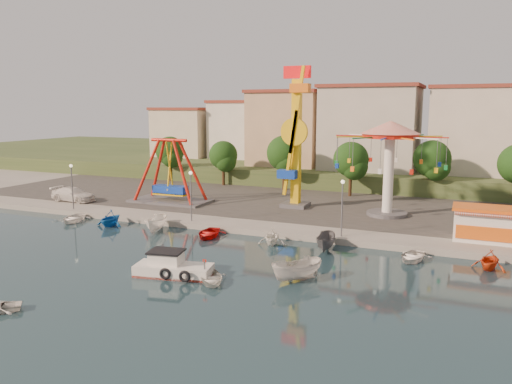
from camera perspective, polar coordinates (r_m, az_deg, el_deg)
The scene contains 33 objects.
ground at distance 38.46m, azimuth -6.90°, elevation -9.23°, with size 200.00×200.00×0.00m, color #142A38.
quay_deck at distance 95.97m, azimuth 11.95°, elevation 2.20°, with size 200.00×100.00×0.60m, color #9E998E.
asphalt_pad at distance 65.18m, azimuth 6.39°, elevation -0.84°, with size 90.00×28.00×0.01m, color #4C4944.
hill_terrace at distance 100.70m, azimuth 12.54°, elevation 3.21°, with size 200.00×60.00×3.00m, color #384C26.
pirate_ship_ride at distance 63.27m, azimuth -9.82°, elevation 2.24°, with size 10.00×5.00×8.00m.
kamikaze_tower at distance 58.80m, azimuth 4.62°, elevation 5.92°, with size 3.43×3.10×16.50m.
wave_swinger at distance 55.99m, azimuth 15.04°, elevation 5.02°, with size 11.60×11.60×10.40m.
booth_left at distance 49.00m, azimuth 24.62°, elevation -3.30°, with size 5.40×3.78×3.08m.
lamp_post_0 at distance 62.10m, azimuth -20.25°, elevation 0.44°, with size 0.14×0.14×5.00m, color #59595E.
lamp_post_1 at distance 52.49m, azimuth -7.43°, elevation -0.64°, with size 0.14×0.14×5.00m, color #59595E.
lamp_post_2 at distance 46.55m, azimuth 9.80°, elevation -2.02°, with size 0.14×0.14×5.00m, color #59595E.
tree_0 at distance 81.83m, azimuth -9.81°, elevation 4.65°, with size 4.60×4.60×7.19m.
tree_1 at distance 76.23m, azimuth -3.76°, elevation 4.21°, with size 4.35×4.35×6.80m.
tree_2 at distance 71.80m, azimuth 3.23°, elevation 4.46°, with size 5.02×5.02×7.85m.
tree_3 at distance 67.67m, azimuth 10.80°, elevation 3.67°, with size 4.68×4.68×7.32m.
tree_4 at distance 69.22m, azimuth 19.47°, elevation 3.58°, with size 4.86×4.86×7.60m.
building_0 at distance 93.24m, azimuth -10.65°, elevation 7.36°, with size 9.26×9.53×11.87m, color beige.
building_1 at distance 91.97m, azimuth -2.46°, elevation 6.47°, with size 12.33×9.01×8.63m, color silver.
building_2 at distance 87.59m, azimuth 5.53°, elevation 7.13°, with size 11.95×9.28×11.23m, color tan.
building_3 at distance 81.36m, azimuth 14.17°, elevation 5.98°, with size 12.59×10.50×9.20m, color beige.
building_4 at distance 83.74m, azimuth 23.72°, elevation 5.57°, with size 10.75×9.23×9.24m, color beige.
cabin_motorboat at distance 38.11m, azimuth -9.58°, elevation -8.62°, with size 6.04×3.27×2.01m.
rowboat_a at distance 36.30m, azimuth -5.16°, elevation -9.78°, with size 2.40×3.37×0.70m, color white.
skiff at distance 36.42m, azimuth 4.70°, elevation -8.92°, with size 1.60×4.26×1.65m, color silver.
van at distance 67.49m, azimuth -20.13°, elevation -0.26°, with size 2.46×6.05×1.76m, color silver.
moored_boat_0 at distance 58.34m, azimuth -20.18°, elevation -2.82°, with size 2.78×3.89×0.81m, color white.
moored_boat_1 at distance 54.92m, azimuth -16.33°, elevation -2.86°, with size 2.86×3.32×1.75m, color blue.
moored_boat_2 at distance 51.50m, azimuth -11.33°, elevation -3.55°, with size 1.57×4.19×1.62m, color white.
moored_boat_3 at distance 48.53m, azimuth -5.47°, elevation -4.70°, with size 2.81×3.93×0.81m, color red.
moored_boat_4 at distance 45.72m, azimuth 1.85°, elevation -5.08°, with size 2.54×2.94×1.55m, color white.
moored_boat_5 at distance 44.20m, azimuth 8.01°, elevation -5.69°, with size 1.51×4.02×1.55m, color #535357.
moored_boat_6 at distance 43.08m, azimuth 17.43°, elevation -7.01°, with size 2.58×3.62×0.75m, color white.
moored_boat_7 at distance 42.86m, azimuth 25.16°, elevation -7.02°, with size 2.55×2.96×1.56m, color red.
Camera 1 is at (18.41, -31.40, 12.40)m, focal length 35.00 mm.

